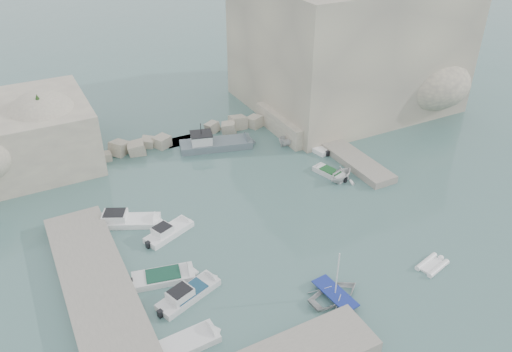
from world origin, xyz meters
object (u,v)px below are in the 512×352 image
work_boat (216,147)px  rowboat (335,298)px  motorboat_e (188,345)px  inflatable_dinghy (432,267)px  motorboat_a (126,223)px  motorboat_b (169,234)px  tender_east_b (330,175)px  tender_east_d (293,144)px  tender_east_a (341,180)px  motorboat_c (164,279)px  tender_east_c (314,149)px  motorboat_d (189,297)px

work_boat → rowboat: bearing=-78.7°
motorboat_e → inflatable_dinghy: size_ratio=1.59×
motorboat_a → motorboat_b: (3.05, -3.51, 0.00)m
tender_east_b → tender_east_d: 8.10m
inflatable_dinghy → tender_east_d: bearing=73.5°
tender_east_b → tender_east_a: bearing=179.5°
tender_east_b → rowboat: bearing=130.3°
motorboat_c → tender_east_c: same height
tender_east_d → work_boat: bearing=68.9°
motorboat_b → inflatable_dinghy: 23.23m
motorboat_d → motorboat_b: bearing=61.5°
motorboat_b → motorboat_d: (-1.27, -8.22, 0.00)m
tender_east_a → tender_east_c: (1.37, 7.22, 0.00)m
tender_east_b → motorboat_d: bearing=100.2°
inflatable_dinghy → work_boat: work_boat is taller
motorboat_d → tender_east_d: 27.43m
motorboat_c → tender_east_c: size_ratio=1.22×
motorboat_c → motorboat_d: size_ratio=0.93×
tender_east_c → rowboat: bearing=138.2°
inflatable_dinghy → tender_east_a: (1.36, 14.82, 0.00)m
work_boat → tender_east_b: bearing=-38.9°
rowboat → motorboat_d: bearing=56.4°
motorboat_a → tender_east_c: size_ratio=1.54×
tender_east_c → tender_east_a: bearing=157.2°
rowboat → inflatable_dinghy: bearing=-100.7°
motorboat_b → motorboat_e: size_ratio=1.09×
motorboat_d → tender_east_d: (20.61, 18.09, 0.00)m
tender_east_a → tender_east_d: size_ratio=0.91×
motorboat_c → tender_east_b: (21.50, 7.18, 0.00)m
tender_east_d → motorboat_c: bearing=126.4°
motorboat_a → motorboat_c: bearing=-59.8°
rowboat → tender_east_c: size_ratio=0.99×
tender_east_d → motorboat_b: bearing=118.3°
motorboat_c → motorboat_d: motorboat_d is taller
motorboat_b → tender_east_b: size_ratio=1.20×
motorboat_d → tender_east_a: size_ratio=1.61×
motorboat_a → motorboat_c: 8.95m
rowboat → tender_east_a: bearing=-42.9°
motorboat_c → inflatable_dinghy: motorboat_c is taller
motorboat_e → work_boat: work_boat is taller
tender_east_b → tender_east_d: size_ratio=1.08×
motorboat_c → work_boat: bearing=67.7°
motorboat_e → motorboat_d: bearing=65.4°
motorboat_e → rowboat: rowboat is taller
tender_east_c → motorboat_b: bearing=97.8°
rowboat → inflatable_dinghy: (9.36, -0.88, 0.00)m
motorboat_a → rowboat: (11.85, -17.13, 0.00)m
rowboat → tender_east_d: (10.54, 23.49, 0.00)m
motorboat_e → rowboat: (11.79, -1.06, 0.00)m
motorboat_d → tender_east_c: size_ratio=1.31×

